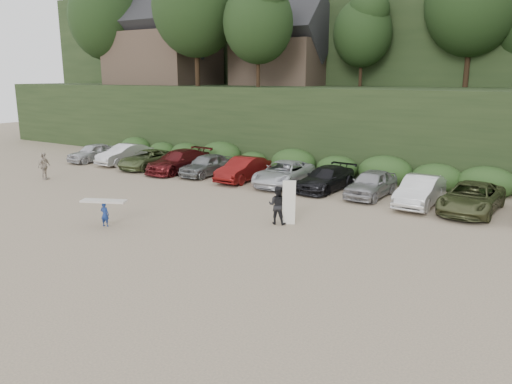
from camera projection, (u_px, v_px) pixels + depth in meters
The scene contains 6 objects.
ground at pixel (246, 238), 21.72m from camera, with size 120.00×120.00×0.00m, color tan.
hillside_backdrop at pixel (447, 30), 48.74m from camera, with size 90.00×41.50×28.00m.
parked_cars at pixel (297, 176), 31.29m from camera, with size 40.10×6.13×1.61m.
distant_walker at pixel (44, 166), 33.70m from camera, with size 1.08×0.45×1.85m, color #B5A899.
child_surfer at pixel (104, 209), 23.25m from camera, with size 2.16×1.42×1.27m.
adult_surfer at pixel (279, 205), 23.61m from camera, with size 1.40×0.88×2.17m.
Camera 1 is at (11.53, -17.18, 6.93)m, focal length 35.00 mm.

